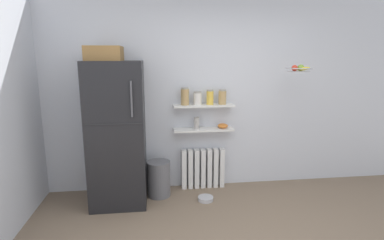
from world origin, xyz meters
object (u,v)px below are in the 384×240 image
(vase, at_px, (197,123))
(shelf_bowl, at_px, (223,126))
(storage_jar_3, at_px, (222,97))
(storage_jar_1, at_px, (198,98))
(hanging_fruit_basket, at_px, (299,69))
(storage_jar_2, at_px, (210,97))
(trash_bin, at_px, (159,179))
(radiator, at_px, (203,168))
(storage_jar_0, at_px, (185,96))
(pet_food_bowl, at_px, (206,199))
(refrigerator, at_px, (117,131))

(vase, distance_m, shelf_bowl, 0.37)
(storage_jar_3, bearing_deg, storage_jar_1, -180.00)
(hanging_fruit_basket, bearing_deg, storage_jar_3, 159.18)
(storage_jar_2, xyz_separation_m, shelf_bowl, (0.18, 0.00, -0.40))
(hanging_fruit_basket, bearing_deg, shelf_bowl, 158.88)
(storage_jar_2, height_order, vase, storage_jar_2)
(storage_jar_3, height_order, trash_bin, storage_jar_3)
(storage_jar_1, bearing_deg, radiator, 19.51)
(storage_jar_0, bearing_deg, radiator, 6.73)
(storage_jar_2, distance_m, vase, 0.39)
(storage_jar_3, bearing_deg, hanging_fruit_basket, -20.82)
(storage_jar_3, relative_size, pet_food_bowl, 1.01)
(refrigerator, relative_size, storage_jar_1, 10.94)
(radiator, distance_m, pet_food_bowl, 0.50)
(storage_jar_2, bearing_deg, refrigerator, -168.80)
(storage_jar_0, distance_m, storage_jar_1, 0.17)
(pet_food_bowl, bearing_deg, storage_jar_2, 73.68)
(refrigerator, bearing_deg, storage_jar_1, 12.96)
(hanging_fruit_basket, bearing_deg, trash_bin, 174.49)
(storage_jar_1, distance_m, trash_bin, 1.19)
(trash_bin, bearing_deg, storage_jar_1, 17.34)
(storage_jar_0, relative_size, storage_jar_3, 1.16)
(storage_jar_2, distance_m, storage_jar_3, 0.17)
(vase, bearing_deg, storage_jar_3, 0.00)
(storage_jar_1, bearing_deg, trash_bin, -162.66)
(radiator, height_order, hanging_fruit_basket, hanging_fruit_basket)
(refrigerator, height_order, storage_jar_3, refrigerator)
(trash_bin, xyz_separation_m, hanging_fruit_basket, (1.78, -0.17, 1.44))
(storage_jar_1, distance_m, pet_food_bowl, 1.32)
(storage_jar_1, distance_m, shelf_bowl, 0.52)
(storage_jar_1, height_order, storage_jar_3, storage_jar_3)
(storage_jar_1, distance_m, storage_jar_3, 0.34)
(shelf_bowl, xyz_separation_m, pet_food_bowl, (-0.30, -0.40, -0.87))
(shelf_bowl, height_order, hanging_fruit_basket, hanging_fruit_basket)
(storage_jar_2, relative_size, shelf_bowl, 1.40)
(radiator, distance_m, storage_jar_2, 1.02)
(vase, bearing_deg, hanging_fruit_basket, -15.29)
(shelf_bowl, bearing_deg, storage_jar_3, 180.00)
(storage_jar_0, height_order, vase, storage_jar_0)
(refrigerator, relative_size, shelf_bowl, 13.58)
(trash_bin, height_order, pet_food_bowl, trash_bin)
(refrigerator, height_order, radiator, refrigerator)
(storage_jar_2, xyz_separation_m, vase, (-0.18, 0.00, -0.35))
(shelf_bowl, bearing_deg, trash_bin, -169.29)
(storage_jar_3, xyz_separation_m, hanging_fruit_basket, (0.90, -0.34, 0.38))
(refrigerator, xyz_separation_m, storage_jar_0, (0.87, 0.24, 0.38))
(storage_jar_1, height_order, trash_bin, storage_jar_1)
(storage_jar_1, xyz_separation_m, hanging_fruit_basket, (1.23, -0.34, 0.40))
(storage_jar_2, height_order, pet_food_bowl, storage_jar_2)
(storage_jar_3, relative_size, trash_bin, 0.42)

